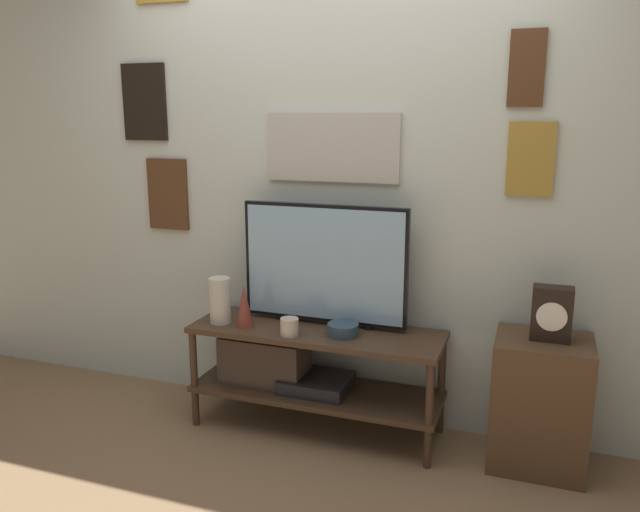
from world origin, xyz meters
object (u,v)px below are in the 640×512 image
(vase_wide_bowl, at_px, (343,330))
(vase_tall_ceramic, at_px, (220,300))
(mantel_clock, at_px, (552,314))
(television, at_px, (324,264))
(candle_jar, at_px, (289,327))
(vase_slim_bronze, at_px, (244,306))

(vase_wide_bowl, xyz_separation_m, vase_tall_ceramic, (-0.69, -0.03, 0.09))
(mantel_clock, bearing_deg, television, 176.85)
(vase_tall_ceramic, xyz_separation_m, candle_jar, (0.43, -0.06, -0.08))
(candle_jar, relative_size, mantel_clock, 0.37)
(vase_slim_bronze, height_order, mantel_clock, mantel_clock)
(vase_tall_ceramic, height_order, mantel_clock, mantel_clock)
(television, distance_m, vase_slim_bronze, 0.48)
(vase_tall_ceramic, bearing_deg, mantel_clock, 3.50)
(television, distance_m, candle_jar, 0.39)
(vase_tall_ceramic, relative_size, candle_jar, 2.66)
(television, relative_size, mantel_clock, 3.51)
(television, height_order, vase_slim_bronze, television)
(vase_tall_ceramic, height_order, vase_slim_bronze, vase_tall_ceramic)
(television, bearing_deg, vase_slim_bronze, -155.90)
(vase_wide_bowl, relative_size, vase_tall_ceramic, 0.64)
(vase_slim_bronze, bearing_deg, television, 24.10)
(candle_jar, bearing_deg, vase_wide_bowl, 19.97)
(vase_wide_bowl, bearing_deg, vase_tall_ceramic, -177.39)
(vase_tall_ceramic, distance_m, candle_jar, 0.45)
(vase_slim_bronze, distance_m, mantel_clock, 1.55)
(candle_jar, bearing_deg, vase_slim_bronze, 169.19)
(vase_tall_ceramic, distance_m, vase_slim_bronze, 0.15)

